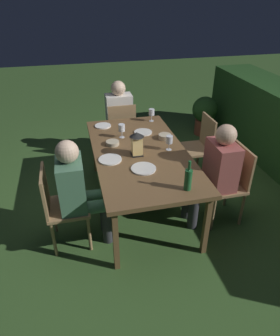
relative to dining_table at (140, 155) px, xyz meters
The scene contains 21 objects.
ground_plane 0.68m from the dining_table, ahead, with size 16.00×16.00×0.00m, color #385B28.
dining_table is the anchor object (origin of this frame).
chair_side_right_a 1.02m from the dining_table, 116.00° to the left, with size 0.42×0.40×0.87m.
chair_side_right_b 1.02m from the dining_table, 64.00° to the left, with size 0.42×0.40×0.87m.
person_in_rust 0.83m from the dining_table, 58.06° to the left, with size 0.38×0.47×1.15m.
chair_head_near 1.24m from the dining_table, behind, with size 0.40×0.42×0.87m.
person_in_cream 1.42m from the dining_table, behind, with size 0.48×0.38×1.15m.
chair_side_left_b 1.02m from the dining_table, 64.00° to the right, with size 0.42×0.40×0.87m.
person_in_green 0.83m from the dining_table, 58.06° to the right, with size 0.38×0.47×1.15m.
lantern_centerpiece 0.22m from the dining_table, 35.24° to the right, with size 0.15×0.15×0.27m.
green_bottle_on_table 0.86m from the dining_table, 16.87° to the left, with size 0.07×0.07×0.29m.
wine_glass_a 0.89m from the dining_table, 156.57° to the left, with size 0.08×0.08×0.17m.
wine_glass_b 0.36m from the dining_table, 82.20° to the left, with size 0.08×0.08×0.17m.
wine_glass_c 0.44m from the dining_table, 161.46° to the right, with size 0.08×0.08×0.17m.
plate_a 0.39m from the dining_table, ahead, with size 0.25×0.25×0.01m, color silver.
plate_b 0.49m from the dining_table, 162.17° to the left, with size 0.22×0.22×0.01m, color silver.
plate_c 0.38m from the dining_table, 70.36° to the right, with size 0.24×0.24×0.01m, color white.
plate_d 0.84m from the dining_table, 158.05° to the right, with size 0.21×0.21×0.01m, color white.
bowl_olives 0.36m from the dining_table, 129.69° to the right, with size 0.15×0.15×0.04m.
bowl_bread 0.44m from the dining_table, 123.56° to the left, with size 0.15×0.15×0.05m.
potted_plant_by_hedge 2.36m from the dining_table, 137.95° to the left, with size 0.44×0.44×0.68m.
Camera 1 is at (2.88, -0.68, 2.30)m, focal length 32.38 mm.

